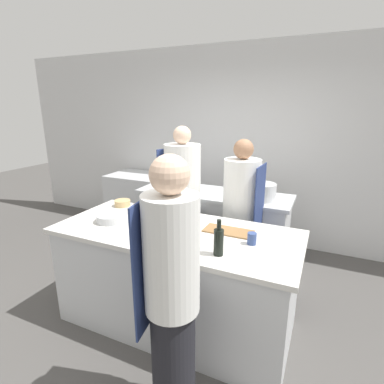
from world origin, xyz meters
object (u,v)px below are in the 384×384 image
Objects in this scene: bottle_olive_oil at (219,241)px; stockpot at (262,192)px; bowl_mixing_large at (122,203)px; oven_range at (139,202)px; bottle_vinegar at (148,208)px; bottle_wine at (189,215)px; chef_at_prep_near at (172,296)px; cup at (252,238)px; bowl_prep_small at (110,218)px; bottle_cooking_oil at (154,226)px; bowl_ceramic_blue at (168,214)px; chef_at_stove at (241,218)px; chef_at_pass_far at (183,207)px.

stockpot is (0.00, 1.45, -0.01)m from bottle_olive_oil.
oven_range is at bearing 118.88° from bowl_mixing_large.
bottle_vinegar reaches higher than oven_range.
bottle_wine is 1.18m from stockpot.
chef_at_prep_near is at bearing -51.95° from oven_range.
bottle_wine is at bearing 173.13° from cup.
cup is (0.57, -0.07, -0.08)m from bottle_wine.
stockpot reaches higher than bowl_prep_small.
chef_at_prep_near is at bearing -50.30° from bottle_cooking_oil.
chef_at_prep_near is at bearing -93.31° from stockpot.
bottle_cooking_oil is 0.98m from bowl_mixing_large.
bowl_prep_small is at bearing -168.52° from bottle_wine.
chef_at_stove is at bearing 43.17° from bowl_ceramic_blue.
bowl_ceramic_blue is at bearing 164.45° from cup.
stockpot is (2.08, -0.56, 0.57)m from oven_range.
oven_range is 2.90m from cup.
oven_range is at bearing 127.61° from bottle_cooking_oil.
bottle_cooking_oil is (-0.43, 0.52, 0.18)m from chef_at_prep_near.
bottle_vinegar reaches higher than bowl_ceramic_blue.
chef_at_prep_near is 1.18m from bowl_ceramic_blue.
chef_at_stove is 0.99m from bottle_vinegar.
bottle_vinegar is 1.18× the size of bowl_mixing_large.
bottle_olive_oil reaches higher than bowl_prep_small.
bowl_prep_small is 0.79× the size of stockpot.
cup reaches higher than bowl_ceramic_blue.
bottle_wine reaches higher than bottle_olive_oil.
bottle_cooking_oil is at bearing -19.24° from chef_at_stove.
bowl_mixing_large is 0.45m from bowl_prep_small.
bowl_prep_small is (-1.13, 0.19, -0.07)m from bottle_olive_oil.
bowl_mixing_large is at bearing 163.85° from bottle_wine.
oven_range is at bearing 72.70° from chef_at_pass_far.
bowl_prep_small is 2.67× the size of cup.
bottle_cooking_oil is at bearing -114.24° from bottle_wine.
chef_at_stove is 0.66m from chef_at_pass_far.
chef_at_pass_far reaches higher than bowl_prep_small.
bowl_prep_small is at bearing -176.43° from cup.
bottle_vinegar reaches higher than cup.
chef_at_prep_near reaches higher than bowl_mixing_large.
chef_at_prep_near reaches higher than bottle_cooking_oil.
bottle_vinegar is 1.08× the size of bowl_ceramic_blue.
chef_at_stove reaches higher than bowl_ceramic_blue.
chef_at_prep_near is at bearing -34.41° from bowl_prep_small.
bottle_wine reaches higher than stockpot.
bottle_olive_oil is 1.09× the size of bowl_prep_small.
chef_at_prep_near is 9.51× the size of bowl_ceramic_blue.
bottle_olive_oil is at bearing -1.21° from bottle_cooking_oil.
stockpot reaches higher than bowl_mixing_large.
stockpot is at bearing 47.91° from bottle_vinegar.
bowl_ceramic_blue reaches higher than oven_range.
bowl_ceramic_blue is at bearing 15.97° from bottle_vinegar.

